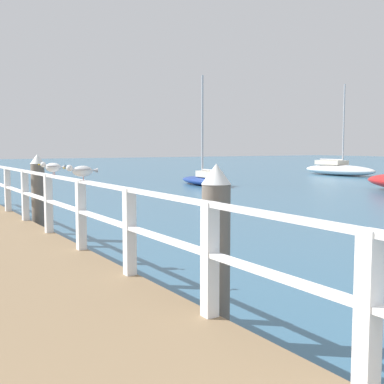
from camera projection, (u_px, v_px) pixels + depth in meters
name	position (u px, v px, depth m)	size (l,w,h in m)	color
pier_railing	(36.00, 192.00, 9.26)	(0.12, 18.40, 1.00)	white
dock_piling_near	(216.00, 255.00, 4.93)	(0.29, 0.29, 1.80)	#6B6056
dock_piling_far	(38.00, 197.00, 10.59)	(0.29, 0.29, 1.80)	#6B6056
seagull_foreground	(82.00, 171.00, 7.00)	(0.46, 0.24, 0.21)	white
seagull_background	(53.00, 167.00, 8.22)	(0.38, 0.36, 0.21)	white
boat_1	(205.00, 179.00, 25.28)	(1.65, 4.28, 5.48)	navy
boat_2	(338.00, 169.00, 33.95)	(2.09, 5.76, 6.03)	white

